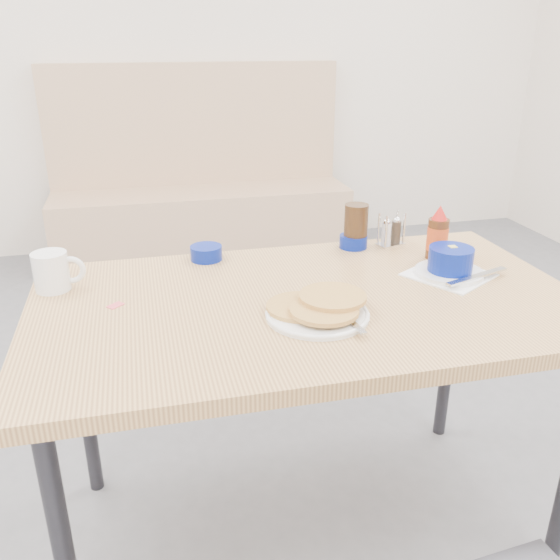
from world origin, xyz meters
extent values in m
cube|color=silver|center=(0.00, 2.97, 1.40)|extent=(5.00, 0.06, 2.80)
cube|color=tan|center=(0.00, 2.72, 0.23)|extent=(1.90, 0.55, 0.45)
cube|color=tan|center=(0.00, 2.94, 0.72)|extent=(1.90, 0.12, 1.00)
cube|color=#2D2D33|center=(0.00, 2.72, 0.04)|extent=(1.90, 0.55, 0.08)
cube|color=tan|center=(0.00, 0.25, 0.74)|extent=(1.40, 0.80, 0.04)
cylinder|color=#2D2D33|center=(-0.62, -0.07, 0.36)|extent=(0.04, 0.04, 0.72)
cylinder|color=#2D2D33|center=(-0.62, 0.57, 0.36)|extent=(0.04, 0.04, 0.72)
cylinder|color=#2D2D33|center=(0.62, 0.57, 0.36)|extent=(0.04, 0.04, 0.72)
cylinder|color=white|center=(-0.01, 0.14, 0.77)|extent=(0.25, 0.25, 0.01)
cylinder|color=gold|center=(-0.04, 0.17, 0.78)|extent=(0.16, 0.16, 0.01)
cylinder|color=gold|center=(0.00, 0.11, 0.79)|extent=(0.16, 0.16, 0.01)
cylinder|color=gold|center=(0.03, 0.16, 0.80)|extent=(0.16, 0.16, 0.01)
cube|color=silver|center=(0.05, 0.06, 0.78)|extent=(0.03, 0.11, 0.00)
cylinder|color=white|center=(-0.64, 0.46, 0.81)|extent=(0.09, 0.09, 0.10)
cylinder|color=black|center=(-0.64, 0.46, 0.86)|extent=(0.08, 0.08, 0.00)
torus|color=white|center=(-0.59, 0.46, 0.81)|extent=(0.08, 0.02, 0.08)
cube|color=white|center=(0.43, 0.30, 0.76)|extent=(0.28, 0.28, 0.00)
cylinder|color=white|center=(0.43, 0.30, 0.77)|extent=(0.19, 0.19, 0.01)
cylinder|color=navy|center=(0.43, 0.30, 0.81)|extent=(0.12, 0.12, 0.07)
cylinder|color=white|center=(0.43, 0.30, 0.84)|extent=(0.11, 0.11, 0.01)
cube|color=#F4DB60|center=(0.43, 0.31, 0.84)|extent=(0.02, 0.02, 0.01)
cube|color=silver|center=(0.47, 0.24, 0.78)|extent=(0.22, 0.09, 0.01)
cylinder|color=navy|center=(-0.22, 0.59, 0.78)|extent=(0.09, 0.09, 0.04)
cylinder|color=navy|center=(0.25, 0.59, 0.78)|extent=(0.09, 0.09, 0.04)
cylinder|color=#352111|center=(0.25, 0.59, 0.83)|extent=(0.09, 0.09, 0.14)
cube|color=silver|center=(0.37, 0.59, 0.76)|extent=(0.10, 0.07, 0.00)
cylinder|color=silver|center=(0.34, 0.56, 0.81)|extent=(0.01, 0.01, 0.10)
cylinder|color=silver|center=(0.41, 0.58, 0.81)|extent=(0.01, 0.01, 0.10)
cylinder|color=silver|center=(0.33, 0.60, 0.81)|extent=(0.01, 0.01, 0.10)
cylinder|color=silver|center=(0.40, 0.62, 0.81)|extent=(0.01, 0.01, 0.10)
cylinder|color=silver|center=(0.35, 0.58, 0.80)|extent=(0.03, 0.03, 0.07)
cylinder|color=#3F3326|center=(0.39, 0.60, 0.80)|extent=(0.03, 0.03, 0.07)
cylinder|color=#47230F|center=(0.45, 0.44, 0.82)|extent=(0.06, 0.06, 0.12)
cylinder|color=#D04E18|center=(0.45, 0.44, 0.82)|extent=(0.06, 0.06, 0.07)
cone|color=red|center=(0.45, 0.44, 0.90)|extent=(0.05, 0.05, 0.04)
cube|color=#EC4E5B|center=(-0.48, 0.32, 0.76)|extent=(0.05, 0.05, 0.00)
camera|label=1|loc=(-0.40, -1.08, 1.39)|focal=38.00mm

